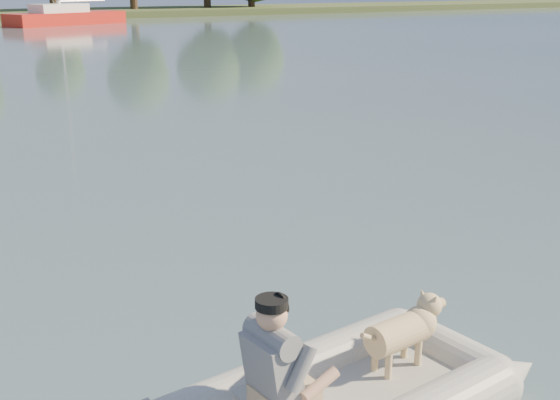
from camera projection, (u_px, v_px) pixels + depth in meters
water at (380, 360)px, 5.89m from camera, size 160.00×160.00×0.00m
dinghy at (347, 357)px, 4.95m from camera, size 4.38×3.24×1.22m
man at (274, 360)px, 4.59m from camera, size 0.69×0.61×0.94m
dog at (398, 339)px, 5.33m from camera, size 0.84×0.38×0.54m
sailboat at (65, 17)px, 51.46m from camera, size 9.26×5.72×12.23m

